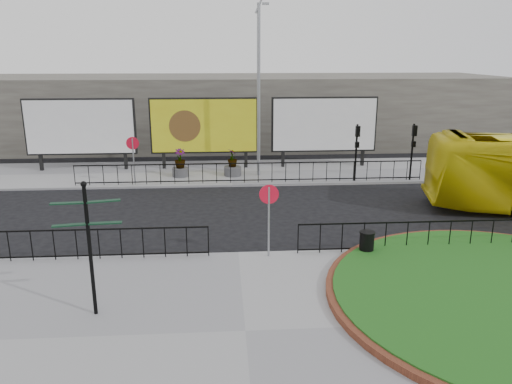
{
  "coord_description": "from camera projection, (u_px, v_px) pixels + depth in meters",
  "views": [
    {
      "loc": [
        -0.48,
        -15.84,
        6.71
      ],
      "look_at": [
        0.7,
        1.37,
        1.86
      ],
      "focal_mm": 35.0,
      "sensor_mm": 36.0,
      "label": 1
    }
  ],
  "objects": [
    {
      "name": "building_backdrop",
      "position": [
        228.0,
        110.0,
        37.51
      ],
      "size": [
        40.0,
        10.0,
        5.0
      ],
      "primitive_type": "cube",
      "color": "slate",
      "rests_on": "ground"
    },
    {
      "name": "billboard_mid",
      "position": [
        204.0,
        126.0,
        28.71
      ],
      "size": [
        6.2,
        0.31,
        4.1
      ],
      "color": "black",
      "rests_on": "pavement_far"
    },
    {
      "name": "speed_sign_near",
      "position": [
        269.0,
        205.0,
        16.23
      ],
      "size": [
        0.64,
        0.07,
        2.47
      ],
      "color": "gray",
      "rests_on": "pavement_near"
    },
    {
      "name": "pavement_near",
      "position": [
        245.0,
        333.0,
        12.24
      ],
      "size": [
        30.0,
        10.0,
        0.12
      ],
      "primitive_type": "cube",
      "color": "gray",
      "rests_on": "ground"
    },
    {
      "name": "planter_a",
      "position": [
        180.0,
        165.0,
        27.24
      ],
      "size": [
        0.9,
        0.9,
        1.53
      ],
      "color": "#4C4C4F",
      "rests_on": "pavement_far"
    },
    {
      "name": "railing_near_left",
      "position": [
        54.0,
        245.0,
        16.19
      ],
      "size": [
        10.0,
        0.1,
        1.1
      ],
      "primitive_type": null,
      "color": "black",
      "rests_on": "pavement_near"
    },
    {
      "name": "speed_sign_far",
      "position": [
        133.0,
        150.0,
        25.24
      ],
      "size": [
        0.64,
        0.07,
        2.47
      ],
      "color": "gray",
      "rests_on": "pavement_far"
    },
    {
      "name": "litter_bin",
      "position": [
        367.0,
        244.0,
        16.62
      ],
      "size": [
        0.52,
        0.52,
        0.86
      ],
      "color": "black",
      "rests_on": "pavement_near"
    },
    {
      "name": "planter_b",
      "position": [
        232.0,
        166.0,
        27.45
      ],
      "size": [
        0.95,
        0.95,
        1.47
      ],
      "color": "#4C4C4F",
      "rests_on": "pavement_far"
    },
    {
      "name": "signal_pole_a",
      "position": [
        357.0,
        144.0,
        25.89
      ],
      "size": [
        0.22,
        0.26,
        3.0
      ],
      "color": "black",
      "rests_on": "pavement_far"
    },
    {
      "name": "signal_pole_b",
      "position": [
        413.0,
        143.0,
        26.09
      ],
      "size": [
        0.22,
        0.26,
        3.0
      ],
      "color": "black",
      "rests_on": "pavement_far"
    },
    {
      "name": "railing_far",
      "position": [
        251.0,
        173.0,
        25.87
      ],
      "size": [
        18.0,
        0.1,
        1.1
      ],
      "primitive_type": null,
      "color": "black",
      "rests_on": "pavement_far"
    },
    {
      "name": "billboard_left",
      "position": [
        80.0,
        127.0,
        28.25
      ],
      "size": [
        6.2,
        0.31,
        4.1
      ],
      "color": "black",
      "rests_on": "pavement_far"
    },
    {
      "name": "lamp_post",
      "position": [
        259.0,
        89.0,
        26.41
      ],
      "size": [
        0.74,
        0.18,
        9.23
      ],
      "color": "gray",
      "rests_on": "pavement_far"
    },
    {
      "name": "fingerpost_sign",
      "position": [
        89.0,
        236.0,
        12.46
      ],
      "size": [
        1.68,
        0.47,
        3.58
      ],
      "rotation": [
        0.0,
        0.0,
        0.07
      ],
      "color": "black",
      "rests_on": "pavement_near"
    },
    {
      "name": "railing_near_right",
      "position": [
        429.0,
        235.0,
        17.02
      ],
      "size": [
        9.0,
        0.1,
        1.1
      ],
      "primitive_type": null,
      "color": "black",
      "rests_on": "pavement_near"
    },
    {
      "name": "billboard_right",
      "position": [
        324.0,
        125.0,
        29.17
      ],
      "size": [
        6.2,
        0.31,
        4.1
      ],
      "color": "black",
      "rests_on": "pavement_far"
    },
    {
      "name": "pavement_far",
      "position": [
        231.0,
        172.0,
        28.57
      ],
      "size": [
        44.0,
        6.0,
        0.12
      ],
      "primitive_type": "cube",
      "color": "gray",
      "rests_on": "ground"
    },
    {
      "name": "ground",
      "position": [
        238.0,
        255.0,
        17.06
      ],
      "size": [
        90.0,
        90.0,
        0.0
      ],
      "primitive_type": "plane",
      "color": "black",
      "rests_on": "ground"
    }
  ]
}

